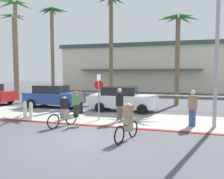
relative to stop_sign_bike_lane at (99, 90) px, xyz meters
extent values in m
plane|color=#4C4C51|center=(0.51, 6.54, -1.68)|extent=(80.00, 80.00, 0.00)
cube|color=#9E9E93|center=(0.51, 0.74, -1.67)|extent=(44.00, 4.00, 0.02)
cube|color=maroon|center=(0.51, -1.26, -1.66)|extent=(44.00, 0.24, 0.03)
cube|color=beige|center=(-0.84, 24.35, 1.40)|extent=(22.97, 11.63, 6.16)
cube|color=#384C47|center=(-0.84, 24.35, 4.73)|extent=(23.57, 12.23, 0.50)
cube|color=#384C47|center=(-0.84, 18.04, 1.32)|extent=(16.08, 1.20, 0.16)
cylinder|color=white|center=(0.51, 5.04, -0.68)|extent=(27.67, 0.08, 0.08)
cylinder|color=white|center=(-11.02, 5.04, -1.18)|extent=(0.08, 0.08, 1.00)
cylinder|color=white|center=(-8.71, 5.04, -1.18)|extent=(0.08, 0.08, 1.00)
cylinder|color=white|center=(-6.41, 5.04, -1.18)|extent=(0.08, 0.08, 1.00)
cylinder|color=white|center=(-4.10, 5.04, -1.18)|extent=(0.08, 0.08, 1.00)
cylinder|color=white|center=(-1.79, 5.04, -1.18)|extent=(0.08, 0.08, 1.00)
cylinder|color=white|center=(0.51, 5.04, -1.18)|extent=(0.08, 0.08, 1.00)
cylinder|color=white|center=(2.82, 5.04, -1.18)|extent=(0.08, 0.08, 1.00)
cylinder|color=white|center=(5.12, 5.04, -1.18)|extent=(0.08, 0.08, 1.00)
cylinder|color=gray|center=(0.00, 0.00, -0.58)|extent=(0.08, 0.08, 2.20)
cube|color=white|center=(0.00, 0.00, 0.70)|extent=(0.04, 0.56, 0.36)
cylinder|color=red|center=(0.00, 0.00, 0.30)|extent=(0.52, 0.03, 0.52)
cylinder|color=white|center=(-4.37, -0.59, -1.25)|extent=(0.20, 0.20, 0.85)
sphere|color=white|center=(-4.37, -0.59, -0.78)|extent=(0.20, 0.20, 0.20)
cylinder|color=white|center=(-3.77, -0.85, -1.25)|extent=(0.20, 0.20, 0.85)
sphere|color=white|center=(-3.77, -0.85, -0.78)|extent=(0.20, 0.20, 0.20)
cylinder|color=#9EA0A5|center=(5.91, 0.01, 2.07)|extent=(0.18, 0.18, 7.50)
cylinder|color=#756047|center=(-13.87, 10.19, 2.90)|extent=(0.36, 0.36, 9.15)
cone|color=#387F3D|center=(-13.13, 10.19, 7.33)|extent=(1.53, 0.32, 0.59)
cone|color=#387F3D|center=(-13.50, 10.82, 7.27)|extent=(1.05, 1.49, 0.71)
cone|color=#387F3D|center=(-14.20, 10.78, 7.32)|extent=(0.98, 1.39, 0.61)
cone|color=#387F3D|center=(-14.79, 10.19, 7.33)|extent=(1.89, 0.32, 0.59)
cone|color=#387F3D|center=(-14.27, 9.49, 7.31)|extent=(1.12, 1.62, 0.63)
cone|color=#387F3D|center=(-13.54, 9.62, 7.20)|extent=(1.00, 1.40, 0.84)
cylinder|color=#846B4C|center=(-10.70, 6.62, 3.00)|extent=(0.36, 0.36, 9.36)
cone|color=#387F3D|center=(-10.02, 6.62, 7.50)|extent=(1.44, 0.32, 0.68)
cone|color=#387F3D|center=(-10.27, 7.37, 7.43)|extent=(1.18, 1.73, 0.81)
cone|color=#387F3D|center=(-11.12, 7.34, 7.55)|extent=(1.14, 1.65, 0.59)
cone|color=#387F3D|center=(-11.65, 6.62, 7.44)|extent=(1.97, 0.32, 0.80)
cone|color=#387F3D|center=(-11.15, 5.84, 7.51)|extent=(1.21, 1.78, 0.66)
cone|color=#387F3D|center=(-10.38, 6.07, 7.47)|extent=(0.97, 1.36, 0.74)
cylinder|color=#756047|center=(-7.75, 8.20, 2.77)|extent=(0.36, 0.36, 8.89)
cone|color=#235B2D|center=(-6.83, 8.20, 6.96)|extent=(1.92, 0.32, 0.81)
cone|color=#235B2D|center=(-7.37, 8.68, 7.05)|extent=(1.06, 1.21, 0.63)
cone|color=#235B2D|center=(-7.91, 8.93, 7.04)|extent=(0.66, 1.59, 0.67)
cone|color=#235B2D|center=(-8.58, 8.61, 7.04)|extent=(1.86, 1.12, 0.66)
cone|color=#235B2D|center=(-8.33, 7.92, 6.98)|extent=(1.41, 0.90, 0.78)
cone|color=#235B2D|center=(-7.91, 7.49, 6.98)|extent=(0.66, 1.60, 0.78)
cone|color=#235B2D|center=(-7.24, 7.57, 6.98)|extent=(1.31, 1.53, 0.77)
cylinder|color=brown|center=(-1.60, 7.83, 2.99)|extent=(0.36, 0.36, 9.34)
cone|color=#235B2D|center=(-1.07, 8.27, 7.39)|extent=(1.35, 1.21, 0.84)
cone|color=#235B2D|center=(-1.48, 8.50, 7.44)|extent=(0.57, 1.49, 0.75)
cone|color=#235B2D|center=(-1.99, 8.51, 7.42)|extent=(1.10, 1.59, 0.79)
cone|color=#235B2D|center=(-2.32, 8.09, 7.53)|extent=(1.59, 0.84, 0.59)
cylinder|color=brown|center=(4.12, 7.17, 1.89)|extent=(0.36, 0.36, 7.14)
cone|color=#2D6B33|center=(4.95, 7.17, 5.24)|extent=(1.74, 0.32, 0.76)
cone|color=#2D6B33|center=(4.65, 7.69, 5.21)|extent=(1.34, 1.34, 0.80)
cone|color=#2D6B33|center=(4.12, 7.83, 5.32)|extent=(0.32, 1.37, 0.59)
cone|color=#2D6B33|center=(3.63, 7.66, 5.29)|extent=(1.26, 1.26, 0.65)
cone|color=#2D6B33|center=(3.29, 7.17, 5.31)|extent=(1.73, 0.32, 0.63)
cone|color=#2D6B33|center=(3.53, 6.58, 5.27)|extent=(1.46, 1.46, 0.69)
cone|color=#2D6B33|center=(4.12, 6.46, 5.19)|extent=(0.32, 1.53, 0.84)
cone|color=#2D6B33|center=(4.68, 6.61, 5.28)|extent=(1.40, 1.40, 0.68)
cylinder|color=black|center=(-9.53, 4.21, -1.35)|extent=(0.66, 0.22, 0.66)
cube|color=#284793|center=(-4.79, 3.41, -0.95)|extent=(4.40, 1.80, 0.80)
cube|color=#1E2328|center=(-5.04, 3.41, -0.27)|extent=(2.29, 1.58, 0.56)
cylinder|color=black|center=(-3.38, 4.31, -1.35)|extent=(0.66, 0.22, 0.66)
cylinder|color=black|center=(-3.38, 2.51, -1.35)|extent=(0.66, 0.22, 0.66)
cylinder|color=black|center=(-6.20, 4.31, -1.35)|extent=(0.66, 0.22, 0.66)
cylinder|color=black|center=(-6.20, 2.51, -1.35)|extent=(0.66, 0.22, 0.66)
cube|color=white|center=(0.65, 3.25, -0.95)|extent=(4.40, 1.80, 0.80)
cube|color=#1E2328|center=(0.40, 3.25, -0.27)|extent=(2.29, 1.58, 0.56)
cylinder|color=black|center=(2.06, 4.15, -1.35)|extent=(0.66, 0.22, 0.66)
cylinder|color=black|center=(2.06, 2.35, -1.35)|extent=(0.66, 0.22, 0.66)
cylinder|color=black|center=(-0.76, 4.15, -1.35)|extent=(0.66, 0.22, 0.66)
cylinder|color=black|center=(-0.76, 2.35, -1.35)|extent=(0.66, 0.22, 0.66)
torus|color=black|center=(2.12, -3.66, -1.35)|extent=(0.27, 0.71, 0.72)
torus|color=black|center=(2.44, -2.61, -1.35)|extent=(0.27, 0.71, 0.72)
cylinder|color=red|center=(2.34, -2.93, -1.20)|extent=(0.25, 0.67, 0.35)
cylinder|color=red|center=(2.19, -3.43, -1.06)|extent=(0.16, 0.38, 0.07)
cylinder|color=red|center=(2.31, -3.02, -1.13)|extent=(0.05, 0.05, 0.44)
cylinder|color=silver|center=(2.13, -3.61, -0.80)|extent=(0.18, 0.49, 0.04)
cube|color=gray|center=(2.31, -3.02, -1.07)|extent=(0.36, 0.39, 0.52)
cube|color=#93705B|center=(2.31, -3.02, -0.55)|extent=(0.40, 0.35, 0.52)
sphere|color=#D6A884|center=(2.31, -3.02, -0.32)|extent=(0.22, 0.22, 0.22)
torus|color=black|center=(-1.49, -2.29, -1.35)|extent=(0.34, 0.69, 0.72)
torus|color=black|center=(-1.05, -1.27, -1.35)|extent=(0.34, 0.69, 0.72)
cylinder|color=#2851A8|center=(-1.18, -1.58, -1.20)|extent=(0.32, 0.65, 0.35)
cylinder|color=#2851A8|center=(-1.39, -2.06, -1.06)|extent=(0.20, 0.37, 0.07)
cylinder|color=#2851A8|center=(-1.22, -1.67, -1.13)|extent=(0.05, 0.05, 0.44)
cylinder|color=silver|center=(-1.47, -2.24, -0.80)|extent=(0.23, 0.47, 0.04)
cube|color=gray|center=(-1.22, -1.67, -1.07)|extent=(0.38, 0.40, 0.52)
cube|color=black|center=(-1.22, -1.67, -0.55)|extent=(0.41, 0.37, 0.52)
sphere|color=#D6A884|center=(-1.22, -1.67, -0.32)|extent=(0.22, 0.22, 0.22)
cylinder|color=#232326|center=(-1.83, 1.60, -1.29)|extent=(0.45, 0.45, 0.77)
cube|color=#93705B|center=(-1.83, 1.60, -0.61)|extent=(0.46, 0.47, 0.60)
sphere|color=brown|center=(-1.83, 1.60, -0.17)|extent=(0.21, 0.21, 0.21)
cylinder|color=#384C7A|center=(4.90, -0.04, -1.24)|extent=(0.44, 0.44, 0.87)
cube|color=#93705B|center=(4.90, -0.04, -0.47)|extent=(0.43, 0.48, 0.67)
sphere|color=beige|center=(4.90, -0.04, 0.01)|extent=(0.24, 0.24, 0.24)
cylinder|color=#232326|center=(-1.59, 0.43, -1.30)|extent=(0.45, 0.45, 0.75)
cube|color=#4C7F51|center=(-1.59, 0.43, -0.63)|extent=(0.45, 0.48, 0.58)
sphere|color=#9E7556|center=(-1.59, 0.43, -0.21)|extent=(0.21, 0.21, 0.21)
cylinder|color=#4C4C51|center=(1.19, -0.02, -1.24)|extent=(0.40, 0.40, 0.88)
cube|color=black|center=(1.19, -0.02, -0.46)|extent=(0.46, 0.37, 0.68)
sphere|color=beige|center=(1.19, -0.02, 0.03)|extent=(0.24, 0.24, 0.24)
camera|label=1|loc=(4.14, -11.61, 1.00)|focal=35.94mm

